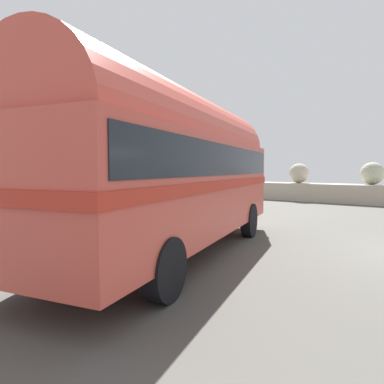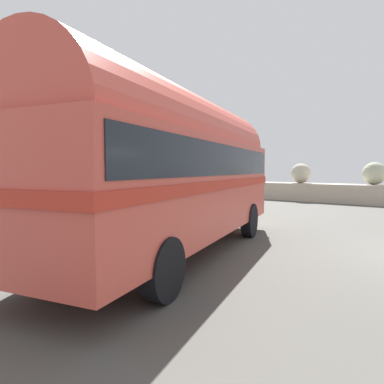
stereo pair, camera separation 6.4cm
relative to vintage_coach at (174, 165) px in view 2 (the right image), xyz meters
name	(u,v)px [view 2 (the right image)]	position (x,y,z in m)	size (l,w,h in m)	color
vintage_coach	(174,165)	(0.00, 0.00, 0.00)	(4.65, 8.91, 3.70)	black
second_coach	(113,167)	(-4.78, 2.00, 0.00)	(5.28, 8.87, 3.70)	black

